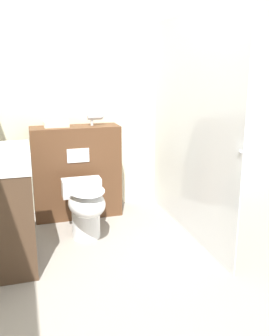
% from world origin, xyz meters
% --- Properties ---
extents(ground_plane, '(12.00, 12.00, 0.00)m').
position_xyz_m(ground_plane, '(0.00, 0.00, 0.00)').
color(ground_plane, gray).
extents(wall_back, '(8.00, 0.06, 2.50)m').
position_xyz_m(wall_back, '(0.00, 1.96, 1.25)').
color(wall_back, beige).
rests_on(wall_back, ground_plane).
extents(partition_panel, '(0.90, 0.32, 0.96)m').
position_xyz_m(partition_panel, '(-0.36, 1.70, 0.48)').
color(partition_panel, '#51331E').
rests_on(partition_panel, ground_plane).
extents(shower_glass, '(0.04, 1.81, 2.01)m').
position_xyz_m(shower_glass, '(0.60, 1.02, 1.01)').
color(shower_glass, silver).
rests_on(shower_glass, ground_plane).
extents(toilet, '(0.37, 0.60, 0.51)m').
position_xyz_m(toilet, '(-0.37, 1.11, 0.32)').
color(toilet, white).
rests_on(toilet, ground_plane).
extents(hair_drier, '(0.18, 0.06, 0.12)m').
position_xyz_m(hair_drier, '(-0.14, 1.70, 1.05)').
color(hair_drier, '#B7B7BC').
rests_on(hair_drier, partition_panel).
extents(folded_towel, '(0.24, 0.13, 0.06)m').
position_xyz_m(folded_towel, '(-0.54, 1.70, 0.99)').
color(folded_towel, beige).
rests_on(folded_towel, partition_panel).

